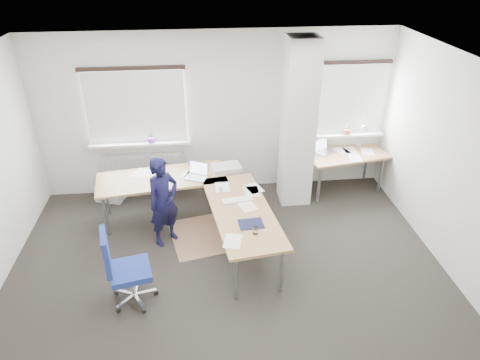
{
  "coord_description": "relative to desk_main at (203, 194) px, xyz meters",
  "views": [
    {
      "loc": [
        -0.3,
        -4.35,
        4.01
      ],
      "look_at": [
        0.25,
        0.9,
        1.02
      ],
      "focal_mm": 32.0,
      "sensor_mm": 36.0,
      "label": 1
    }
  ],
  "objects": [
    {
      "name": "ground",
      "position": [
        0.29,
        -1.11,
        -0.69
      ],
      "size": [
        6.0,
        6.0,
        0.0
      ],
      "primitive_type": "plane",
      "color": "#282420",
      "rests_on": "ground"
    },
    {
      "name": "room_shell",
      "position": [
        0.47,
        -0.65,
        1.05
      ],
      "size": [
        6.04,
        5.04,
        2.82
      ],
      "color": "#BCB8AC",
      "rests_on": "ground"
    },
    {
      "name": "floor_mat",
      "position": [
        0.12,
        -0.06,
        -0.69
      ],
      "size": [
        1.43,
        1.28,
        0.01
      ],
      "primitive_type": "cube",
      "rotation": [
        0.0,
        0.0,
        0.21
      ],
      "color": "#9B7054",
      "rests_on": "ground"
    },
    {
      "name": "white_crate",
      "position": [
        -1.6,
        1.14,
        -0.56
      ],
      "size": [
        0.53,
        0.44,
        0.27
      ],
      "primitive_type": "cube",
      "rotation": [
        0.0,
        0.0,
        -0.32
      ],
      "color": "white",
      "rests_on": "ground"
    },
    {
      "name": "desk_main",
      "position": [
        0.0,
        0.0,
        0.0
      ],
      "size": [
        2.73,
        2.63,
        0.96
      ],
      "rotation": [
        0.0,
        0.0,
        0.14
      ],
      "color": "#A18245",
      "rests_on": "ground"
    },
    {
      "name": "desk_side",
      "position": [
        2.54,
        1.05,
        -0.01
      ],
      "size": [
        1.5,
        0.93,
        1.22
      ],
      "rotation": [
        0.0,
        0.0,
        0.17
      ],
      "color": "#A18245",
      "rests_on": "ground"
    },
    {
      "name": "task_chair",
      "position": [
        -0.97,
        -1.36,
        -0.39
      ],
      "size": [
        0.6,
        0.59,
        1.08
      ],
      "rotation": [
        0.0,
        0.0,
        0.21
      ],
      "color": "navy",
      "rests_on": "ground"
    },
    {
      "name": "person",
      "position": [
        -0.57,
        -0.16,
        0.0
      ],
      "size": [
        0.6,
        0.58,
        1.39
      ],
      "primitive_type": "imported",
      "rotation": [
        0.0,
        0.0,
        0.7
      ],
      "color": "black",
      "rests_on": "ground"
    }
  ]
}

